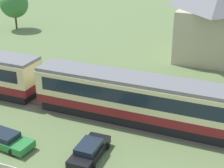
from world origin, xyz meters
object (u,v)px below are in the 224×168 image
station_house_grey_roof (218,21)px  parked_car_green (5,139)px  yard_tree_0 (14,4)px  passenger_train (141,98)px  parked_car_black (89,150)px

station_house_grey_roof → parked_car_green: 30.33m
station_house_grey_roof → yard_tree_0: 33.40m
station_house_grey_roof → parked_car_green: (-12.11, -27.45, -4.39)m
passenger_train → parked_car_green: size_ratio=12.35×
passenger_train → parked_car_black: passenger_train is taller
passenger_train → parked_car_green: 11.49m
parked_car_black → yard_tree_0: (-27.90, 28.42, 3.75)m
station_house_grey_roof → yard_tree_0: size_ratio=1.54×
parked_car_black → parked_car_green: bearing=98.6°
yard_tree_0 → parked_car_black: bearing=-45.5°
station_house_grey_roof → parked_car_black: size_ratio=2.40×
parked_car_black → yard_tree_0: bearing=43.1°
passenger_train → station_house_grey_roof: station_house_grey_roof is taller
parked_car_black → parked_car_green: size_ratio=0.91×
parked_car_green → passenger_train: bearing=47.0°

